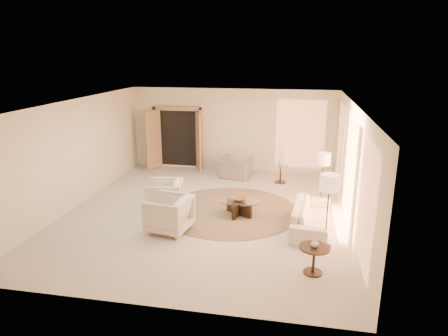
% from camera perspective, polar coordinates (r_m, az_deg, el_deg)
% --- Properties ---
extents(room, '(7.04, 8.04, 2.83)m').
position_cam_1_polar(room, '(9.86, -2.72, 1.15)').
color(room, beige).
rests_on(room, ground).
extents(windows_right, '(0.10, 6.40, 2.40)m').
position_cam_1_polar(windows_right, '(9.79, 17.48, 0.00)').
color(windows_right, '#EE955F').
rests_on(windows_right, room).
extents(window_back_corner, '(1.70, 0.10, 2.40)m').
position_cam_1_polar(window_back_corner, '(13.46, 10.85, 4.74)').
color(window_back_corner, '#EE955F').
rests_on(window_back_corner, room).
extents(curtains_right, '(0.06, 5.20, 2.60)m').
position_cam_1_polar(curtains_right, '(10.66, 16.68, 1.08)').
color(curtains_right, '#C9B592').
rests_on(curtains_right, room).
extents(french_doors, '(1.95, 0.66, 2.16)m').
position_cam_1_polar(french_doors, '(14.01, -6.68, 4.19)').
color(french_doors, tan).
rests_on(french_doors, room).
extents(area_rug, '(3.59, 3.59, 0.01)m').
position_cam_1_polar(area_rug, '(10.44, 0.84, -6.04)').
color(area_rug, '#453623').
rests_on(area_rug, room).
extents(sofa, '(0.98, 2.11, 0.60)m').
position_cam_1_polar(sofa, '(9.52, 12.35, -6.79)').
color(sofa, silver).
rests_on(sofa, room).
extents(armchair_left, '(0.95, 1.00, 0.90)m').
position_cam_1_polar(armchair_left, '(10.38, -8.52, -3.74)').
color(armchair_left, silver).
rests_on(armchair_left, room).
extents(armchair_right, '(0.97, 1.02, 0.92)m').
position_cam_1_polar(armchair_right, '(9.20, -7.89, -6.27)').
color(armchair_right, silver).
rests_on(armchair_right, room).
extents(accent_chair, '(1.11, 0.83, 0.88)m').
position_cam_1_polar(accent_chair, '(12.98, 1.59, 0.47)').
color(accent_chair, gray).
rests_on(accent_chair, room).
extents(coffee_table, '(1.38, 1.38, 0.39)m').
position_cam_1_polar(coffee_table, '(10.06, 2.16, -5.45)').
color(coffee_table, black).
rests_on(coffee_table, room).
extents(end_table, '(0.57, 0.57, 0.54)m').
position_cam_1_polar(end_table, '(7.69, 12.74, -12.07)').
color(end_table, black).
rests_on(end_table, room).
extents(side_table, '(0.49, 0.49, 0.57)m').
position_cam_1_polar(side_table, '(12.63, 8.08, -0.60)').
color(side_table, '#30231A').
rests_on(side_table, room).
extents(floor_lamp_near, '(0.36, 0.36, 1.49)m').
position_cam_1_polar(floor_lamp_near, '(10.54, 14.01, 0.92)').
color(floor_lamp_near, '#30231A').
rests_on(floor_lamp_near, room).
extents(floor_lamp_far, '(0.39, 0.39, 1.60)m').
position_cam_1_polar(floor_lamp_far, '(8.33, 14.81, -2.49)').
color(floor_lamp_far, '#30231A').
rests_on(floor_lamp_far, room).
extents(bowl, '(0.39, 0.39, 0.08)m').
position_cam_1_polar(bowl, '(10.00, 2.17, -4.45)').
color(bowl, brown).
rests_on(bowl, coffee_table).
extents(end_vase, '(0.19, 0.19, 0.15)m').
position_cam_1_polar(end_vase, '(7.58, 12.85, -10.44)').
color(end_vase, silver).
rests_on(end_vase, end_table).
extents(side_vase, '(0.31, 0.31, 0.25)m').
position_cam_1_polar(side_vase, '(12.54, 8.14, 0.90)').
color(side_vase, silver).
rests_on(side_vase, side_table).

